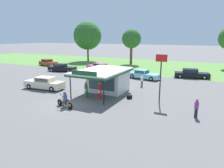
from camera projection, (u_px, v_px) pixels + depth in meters
The scene contains 19 objects.
ground_plane at pixel (69, 104), 20.34m from camera, with size 300.00×300.00×0.00m, color #5B5959.
grass_verge_strip at pixel (151, 66), 46.55m from camera, with size 120.00×24.00×0.01m, color #56843D.
service_station_kiosk at pixel (107, 78), 24.53m from camera, with size 4.87×7.33×3.28m.
gas_pump_nearside at pixel (86, 90), 22.23m from camera, with size 0.44×0.44×1.83m.
gas_pump_offside at pixel (100, 92), 21.49m from camera, with size 0.44×0.44×1.92m.
motorcycle_with_rider at pixel (65, 101), 19.25m from camera, with size 2.15×0.82×1.58m.
featured_classic_sedan at pixel (45, 83), 26.11m from camera, with size 5.48×2.20×1.55m.
parked_car_back_row_centre at pixel (99, 67), 39.48m from camera, with size 5.79×3.11×1.55m.
parked_car_back_row_centre_right at pixel (144, 75), 32.38m from camera, with size 5.32×2.72×1.41m.
parked_car_back_row_left at pixel (62, 68), 39.24m from camera, with size 5.67×2.68×1.43m.
parked_car_back_row_right at pixel (48, 63), 46.90m from camera, with size 5.27×3.06×1.46m.
parked_car_second_row_spare at pixel (191, 74), 33.00m from camera, with size 5.70×2.76×1.47m.
bystander_chatting_near_pumps at pixel (84, 72), 34.27m from camera, with size 0.34×0.34×1.54m.
bystander_admiring_sedan at pixel (142, 81), 27.33m from camera, with size 0.34×0.34×1.50m.
bystander_standing_back_lot at pixel (196, 108), 16.79m from camera, with size 0.34×0.34×1.59m.
tree_oak_left at pixel (87, 36), 54.21m from camera, with size 7.37×7.37×10.41m.
tree_oak_right at pixel (131, 39), 48.69m from camera, with size 4.60×4.54×8.29m.
roadside_pole_sign at pixel (161, 70), 19.95m from camera, with size 1.10×0.12×4.88m.
spare_tire_stack at pixel (129, 97), 22.14m from camera, with size 0.60×0.60×0.36m.
Camera 1 is at (12.39, -15.47, 6.56)m, focal length 32.86 mm.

